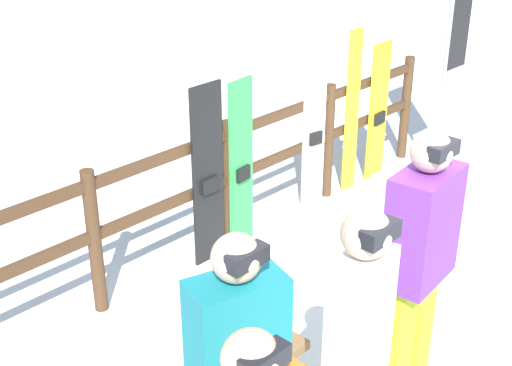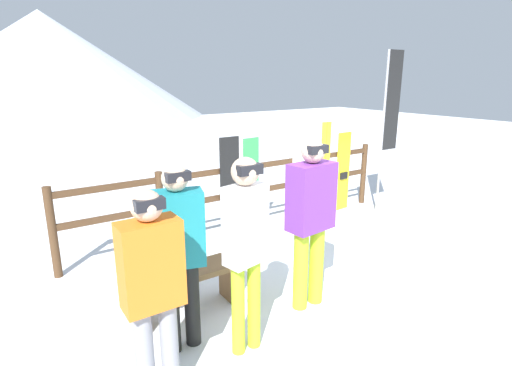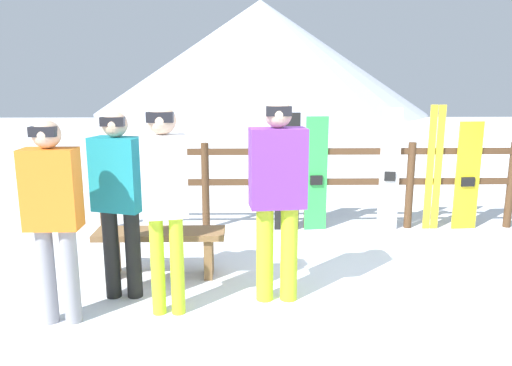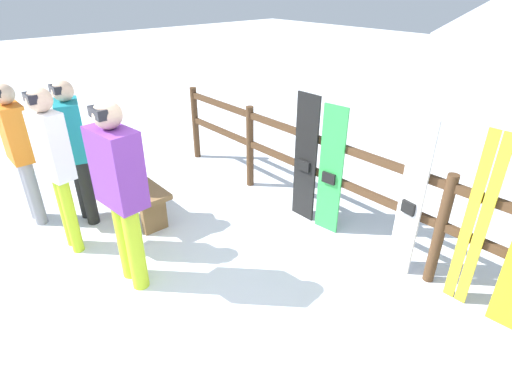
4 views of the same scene
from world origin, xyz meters
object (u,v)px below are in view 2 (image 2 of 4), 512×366
(snowboard_yellow, at_px, (343,172))
(rental_flag, at_px, (389,114))
(bench, at_px, (187,282))
(snowboard_black_stripe, at_px, (230,188))
(snowboard_green, at_px, (251,186))
(person_teal, at_px, (179,246))
(snowboard_white, at_px, (299,175))
(person_purple, at_px, (311,213))
(ski_pair_yellow, at_px, (325,169))
(person_white, at_px, (246,240))
(person_orange, at_px, (153,285))

(snowboard_yellow, height_order, rental_flag, rental_flag)
(bench, relative_size, snowboard_yellow, 0.91)
(snowboard_black_stripe, height_order, snowboard_yellow, snowboard_black_stripe)
(snowboard_green, xyz_separation_m, rental_flag, (2.51, -0.46, 1.00))
(snowboard_yellow, bearing_deg, bench, -157.82)
(person_teal, bearing_deg, snowboard_green, 44.72)
(bench, xyz_separation_m, snowboard_white, (2.70, 1.51, 0.44))
(bench, height_order, person_purple, person_purple)
(person_purple, xyz_separation_m, rental_flag, (3.13, 1.62, 0.71))
(snowboard_white, distance_m, snowboard_yellow, 1.02)
(snowboard_yellow, xyz_separation_m, rental_flag, (0.54, -0.46, 1.04))
(person_purple, height_order, ski_pair_yellow, person_purple)
(snowboard_white, bearing_deg, bench, -150.69)
(bench, distance_m, snowboard_black_stripe, 2.09)
(person_teal, height_order, snowboard_white, person_teal)
(ski_pair_yellow, distance_m, rental_flag, 1.43)
(person_white, bearing_deg, person_purple, 15.08)
(ski_pair_yellow, bearing_deg, rental_flag, -25.04)
(person_orange, bearing_deg, person_white, 9.02)
(person_white, height_order, snowboard_white, person_white)
(snowboard_green, distance_m, snowboard_white, 0.95)
(person_purple, bearing_deg, snowboard_green, 73.17)
(person_purple, height_order, snowboard_yellow, person_purple)
(snowboard_white, distance_m, rental_flag, 1.88)
(person_purple, bearing_deg, rental_flag, 27.35)
(person_white, distance_m, rental_flag, 4.52)
(snowboard_white, bearing_deg, person_orange, -143.67)
(snowboard_black_stripe, relative_size, snowboard_green, 1.03)
(person_purple, xyz_separation_m, snowboard_green, (0.63, 2.08, -0.29))
(person_orange, relative_size, snowboard_green, 1.12)
(person_white, distance_m, snowboard_green, 2.82)
(snowboard_black_stripe, bearing_deg, ski_pair_yellow, 0.10)
(snowboard_green, xyz_separation_m, ski_pair_yellow, (1.52, 0.00, 0.08))
(person_teal, xyz_separation_m, ski_pair_yellow, (3.53, 1.99, -0.17))
(bench, distance_m, snowboard_green, 2.35)
(person_orange, height_order, snowboard_green, person_orange)
(bench, relative_size, person_purple, 0.72)
(person_white, height_order, rental_flag, rental_flag)
(snowboard_green, distance_m, rental_flag, 2.74)
(person_teal, distance_m, snowboard_green, 2.84)
(snowboard_white, bearing_deg, person_teal, -146.02)
(snowboard_green, distance_m, ski_pair_yellow, 1.52)
(person_orange, height_order, rental_flag, rental_flag)
(bench, xyz_separation_m, person_white, (0.20, -0.81, 0.70))
(person_purple, relative_size, person_teal, 1.06)
(person_teal, xyz_separation_m, snowboard_black_stripe, (1.64, 1.99, -0.22))
(bench, xyz_separation_m, ski_pair_yellow, (3.27, 1.52, 0.46))
(person_white, bearing_deg, person_teal, 143.49)
(person_purple, xyz_separation_m, snowboard_black_stripe, (0.26, 2.08, -0.27))
(person_teal, relative_size, snowboard_black_stripe, 1.10)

